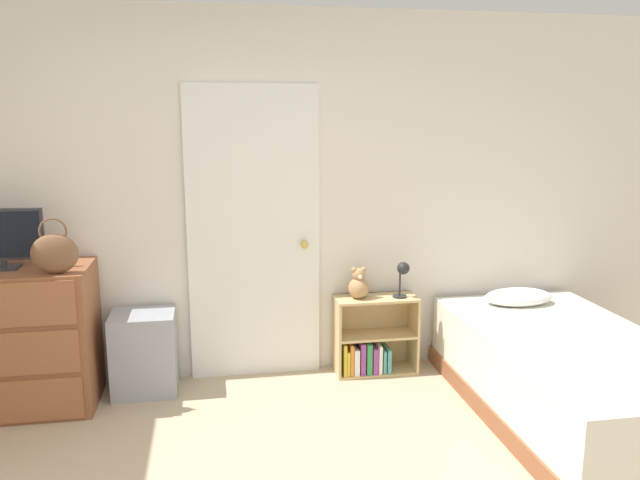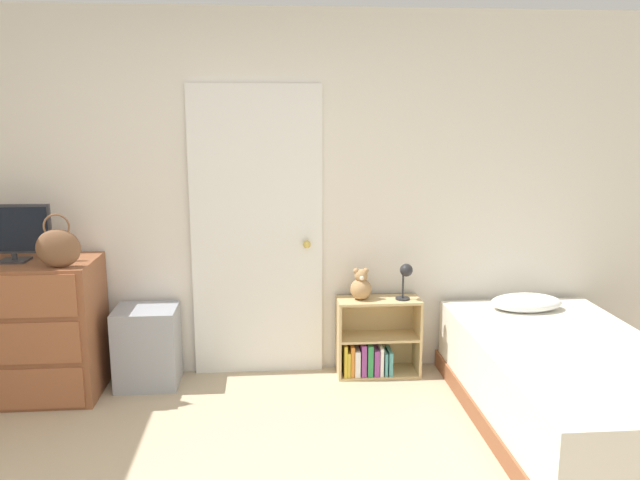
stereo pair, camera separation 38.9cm
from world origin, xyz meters
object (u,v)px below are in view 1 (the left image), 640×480
(storage_bin, at_px, (144,353))
(bed, at_px, (570,376))
(handbag, at_px, (55,253))
(bookshelf, at_px, (370,343))
(teddy_bear, at_px, (359,285))
(tv, at_px, (1,237))
(desk_lamp, at_px, (403,273))
(dresser, at_px, (8,339))

(storage_bin, height_order, bed, bed)
(bed, bearing_deg, storage_bin, 162.86)
(handbag, distance_m, bookshelf, 2.21)
(bookshelf, relative_size, teddy_bear, 2.60)
(bookshelf, relative_size, bed, 0.30)
(tv, relative_size, teddy_bear, 2.17)
(teddy_bear, relative_size, desk_lamp, 0.87)
(tv, bearing_deg, handbag, -28.61)
(tv, distance_m, handbag, 0.40)
(bookshelf, distance_m, desk_lamp, 0.58)
(teddy_bear, distance_m, desk_lamp, 0.32)
(tv, xyz_separation_m, handbag, (0.34, -0.19, -0.07))
(tv, relative_size, storage_bin, 0.90)
(tv, xyz_separation_m, desk_lamp, (2.59, 0.11, -0.36))
(dresser, height_order, tv, tv)
(desk_lamp, bearing_deg, tv, -177.52)
(tv, height_order, storage_bin, tv)
(handbag, xyz_separation_m, desk_lamp, (2.24, 0.30, -0.30))
(dresser, xyz_separation_m, handbag, (0.36, -0.18, 0.58))
(handbag, relative_size, teddy_bear, 1.49)
(storage_bin, distance_m, bookshelf, 1.58)
(handbag, bearing_deg, bed, -9.74)
(teddy_bear, relative_size, bed, 0.11)
(bookshelf, relative_size, desk_lamp, 2.27)
(handbag, distance_m, storage_bin, 0.93)
(tv, xyz_separation_m, bookshelf, (2.37, 0.15, -0.89))
(handbag, distance_m, bed, 3.22)
(dresser, height_order, bed, dresser)
(dresser, distance_m, bed, 3.51)
(bookshelf, distance_m, bed, 1.36)
(desk_lamp, bearing_deg, handbag, -172.40)
(dresser, bearing_deg, tv, 11.87)
(teddy_bear, bearing_deg, handbag, -170.17)
(dresser, relative_size, storage_bin, 1.89)
(teddy_bear, bearing_deg, desk_lamp, -6.57)
(dresser, bearing_deg, desk_lamp, 2.55)
(dresser, distance_m, desk_lamp, 2.62)
(dresser, relative_size, bookshelf, 1.76)
(dresser, xyz_separation_m, bed, (3.44, -0.71, -0.20))
(teddy_bear, xyz_separation_m, bed, (1.14, -0.86, -0.40))
(handbag, bearing_deg, storage_bin, 32.37)
(tv, bearing_deg, bookshelf, 3.67)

